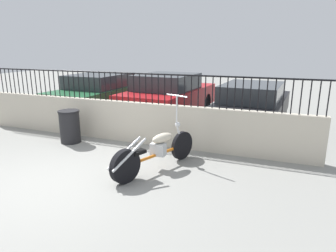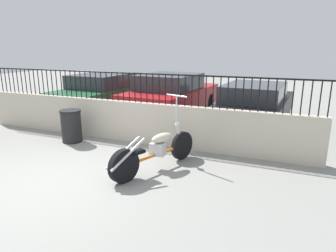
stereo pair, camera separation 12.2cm
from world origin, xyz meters
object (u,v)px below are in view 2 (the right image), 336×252
motorcycle_orange (152,152)px  car_red (171,95)px  car_green (106,92)px  car_black (254,105)px  trash_bin (71,126)px

motorcycle_orange → car_red: 4.69m
car_green → car_red: bearing=-87.0°
motorcycle_orange → car_black: bearing=2.6°
car_red → car_black: 2.79m
trash_bin → car_black: 5.08m
car_green → car_red: (2.55, 0.06, 0.03)m
motorcycle_orange → trash_bin: motorcycle_orange is taller
car_green → car_black: (5.31, -0.34, -0.04)m
motorcycle_orange → car_green: (-3.97, 4.39, 0.31)m
motorcycle_orange → trash_bin: (-2.63, 0.87, 0.02)m
car_green → car_black: 5.32m
trash_bin → car_red: 3.79m
motorcycle_orange → car_black: 4.27m
car_green → car_red: car_red is taller
trash_bin → car_green: size_ratio=0.18×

